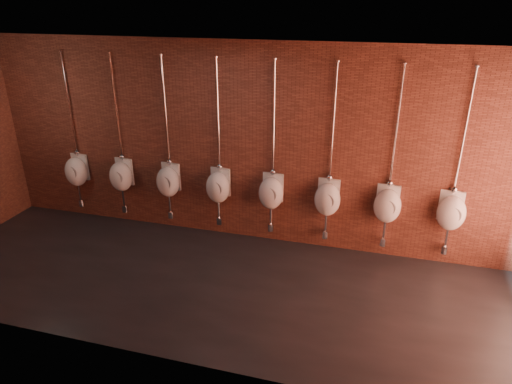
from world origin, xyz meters
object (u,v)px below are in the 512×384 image
at_px(urinal_0, 76,171).
at_px(urinal_6, 387,205).
at_px(urinal_1, 121,176).
at_px(urinal_4, 271,192).
at_px(urinal_3, 218,186).
at_px(urinal_5, 328,198).
at_px(urinal_7, 451,212).
at_px(urinal_2, 168,181).

bearing_deg(urinal_0, urinal_6, 0.00).
height_order(urinal_1, urinal_6, same).
bearing_deg(urinal_4, urinal_1, 180.00).
bearing_deg(urinal_3, urinal_1, 180.00).
bearing_deg(urinal_6, urinal_0, 180.00).
height_order(urinal_1, urinal_5, same).
distance_m(urinal_0, urinal_5, 4.44).
bearing_deg(urinal_5, urinal_6, 0.00).
distance_m(urinal_3, urinal_7, 3.55).
bearing_deg(urinal_1, urinal_6, 0.00).
relative_size(urinal_0, urinal_5, 1.00).
distance_m(urinal_0, urinal_1, 0.89).
height_order(urinal_2, urinal_5, same).
height_order(urinal_0, urinal_6, same).
relative_size(urinal_4, urinal_5, 1.00).
bearing_deg(urinal_2, urinal_4, 0.00).
bearing_deg(urinal_5, urinal_1, 180.00).
bearing_deg(urinal_1, urinal_0, 180.00).
relative_size(urinal_1, urinal_7, 1.00).
xyz_separation_m(urinal_3, urinal_7, (3.55, 0.00, 0.00)).
height_order(urinal_1, urinal_7, same).
distance_m(urinal_2, urinal_4, 1.78).
distance_m(urinal_3, urinal_6, 2.66).
bearing_deg(urinal_6, urinal_2, 180.00).
xyz_separation_m(urinal_0, urinal_5, (4.44, 0.00, 0.00)).
bearing_deg(urinal_5, urinal_7, 0.00).
bearing_deg(urinal_6, urinal_3, 180.00).
bearing_deg(urinal_7, urinal_6, 180.00).
distance_m(urinal_2, urinal_6, 3.55).
bearing_deg(urinal_1, urinal_3, 0.00).
distance_m(urinal_5, urinal_6, 0.89).
bearing_deg(urinal_7, urinal_3, 180.00).
height_order(urinal_4, urinal_5, same).
bearing_deg(urinal_5, urinal_4, 180.00).
distance_m(urinal_1, urinal_7, 5.33).
distance_m(urinal_4, urinal_6, 1.78).
bearing_deg(urinal_3, urinal_4, 0.00).
bearing_deg(urinal_7, urinal_1, 180.00).
bearing_deg(urinal_1, urinal_5, 0.00).
relative_size(urinal_1, urinal_4, 1.00).
bearing_deg(urinal_6, urinal_1, 180.00).
distance_m(urinal_0, urinal_4, 3.55).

